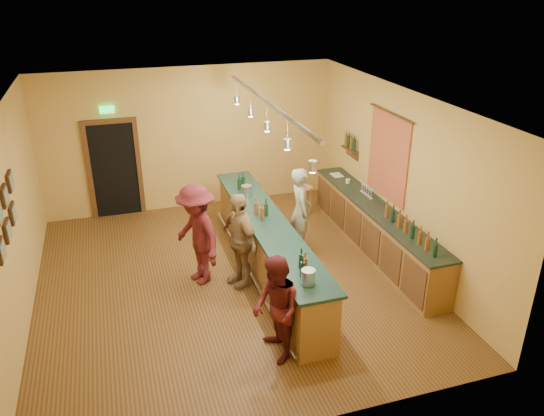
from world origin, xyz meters
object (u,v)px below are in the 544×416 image
object	(u,v)px
tasting_bar	(267,244)
customer_a	(276,309)
bartender	(301,211)
bar_stool	(305,193)
customer_b	(239,240)
back_counter	(375,229)
customer_c	(197,235)

from	to	relation	value
tasting_bar	customer_a	world-z (taller)	customer_a
bartender	customer_a	distance (m)	3.16
bar_stool	customer_b	bearing A→B (deg)	-131.70
back_counter	tasting_bar	xyz separation A→B (m)	(-2.24, -0.18, 0.12)
customer_b	bar_stool	world-z (taller)	customer_b
customer_b	customer_c	world-z (taller)	customer_c
customer_b	tasting_bar	bearing A→B (deg)	89.17
customer_a	customer_c	bearing A→B (deg)	-166.30
customer_c	bar_stool	size ratio (longest dim) A/B	2.73
bartender	customer_c	world-z (taller)	customer_c
tasting_bar	bar_stool	size ratio (longest dim) A/B	7.64
customer_a	customer_b	bearing A→B (deg)	177.63
back_counter	tasting_bar	bearing A→B (deg)	-175.37
bartender	tasting_bar	bearing A→B (deg)	135.35
tasting_bar	customer_c	size ratio (longest dim) A/B	2.80
customer_a	bar_stool	distance (m)	4.88
tasting_bar	bar_stool	bearing A→B (deg)	54.77
back_counter	bar_stool	bearing A→B (deg)	108.64
bartender	customer_c	xyz separation A→B (m)	(-2.08, -0.50, 0.05)
customer_a	customer_c	size ratio (longest dim) A/B	0.87
back_counter	bartender	world-z (taller)	bartender
back_counter	customer_b	size ratio (longest dim) A/B	2.68
back_counter	customer_b	bearing A→B (deg)	-173.04
bartender	customer_a	world-z (taller)	bartender
tasting_bar	customer_a	distance (m)	2.27
back_counter	customer_b	distance (m)	2.83
bartender	bar_stool	bearing A→B (deg)	-15.29
bartender	bar_stool	size ratio (longest dim) A/B	2.57
tasting_bar	bartender	distance (m)	1.10
customer_a	customer_c	xyz separation A→B (m)	(-0.67, 2.33, 0.12)
customer_c	customer_a	bearing A→B (deg)	-4.35
back_counter	customer_c	xyz separation A→B (m)	(-3.46, -0.05, 0.43)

